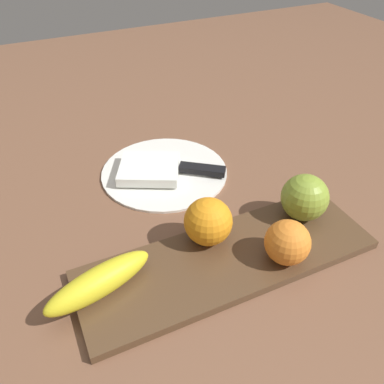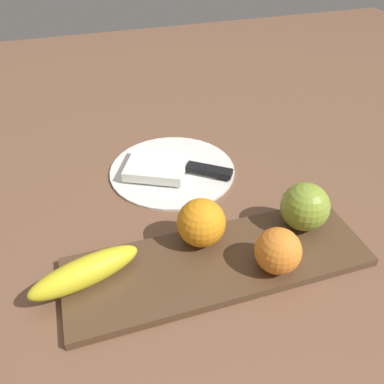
{
  "view_description": "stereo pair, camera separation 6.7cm",
  "coord_description": "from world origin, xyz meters",
  "px_view_note": "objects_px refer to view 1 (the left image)",
  "views": [
    {
      "loc": [
        0.23,
        0.36,
        0.46
      ],
      "look_at": [
        0.01,
        -0.11,
        0.04
      ],
      "focal_mm": 37.18,
      "sensor_mm": 36.0,
      "label": 1
    },
    {
      "loc": [
        0.17,
        0.39,
        0.46
      ],
      "look_at": [
        0.01,
        -0.11,
        0.04
      ],
      "focal_mm": 37.18,
      "sensor_mm": 36.0,
      "label": 2
    }
  ],
  "objects_px": {
    "orange_near_apple": "(208,221)",
    "orange_near_banana": "(287,242)",
    "fruit_tray": "(228,259)",
    "banana": "(99,280)",
    "knife": "(194,169)",
    "apple": "(305,197)",
    "dinner_plate": "(164,171)",
    "folded_napkin": "(149,169)"
  },
  "relations": [
    {
      "from": "orange_near_apple",
      "to": "orange_near_banana",
      "type": "distance_m",
      "value": 0.12
    },
    {
      "from": "fruit_tray",
      "to": "banana",
      "type": "distance_m",
      "value": 0.19
    },
    {
      "from": "knife",
      "to": "banana",
      "type": "bearing_deg",
      "value": 77.01
    },
    {
      "from": "apple",
      "to": "dinner_plate",
      "type": "relative_size",
      "value": 0.31
    },
    {
      "from": "dinner_plate",
      "to": "apple",
      "type": "bearing_deg",
      "value": 124.08
    },
    {
      "from": "banana",
      "to": "knife",
      "type": "height_order",
      "value": "banana"
    },
    {
      "from": "knife",
      "to": "orange_near_apple",
      "type": "bearing_deg",
      "value": 107.35
    },
    {
      "from": "banana",
      "to": "folded_napkin",
      "type": "relative_size",
      "value": 1.41
    },
    {
      "from": "orange_near_apple",
      "to": "orange_near_banana",
      "type": "xyz_separation_m",
      "value": [
        -0.09,
        0.08,
        -0.0
      ]
    },
    {
      "from": "fruit_tray",
      "to": "folded_napkin",
      "type": "distance_m",
      "value": 0.26
    },
    {
      "from": "knife",
      "to": "dinner_plate",
      "type": "bearing_deg",
      "value": 3.46
    },
    {
      "from": "apple",
      "to": "orange_near_apple",
      "type": "distance_m",
      "value": 0.17
    },
    {
      "from": "banana",
      "to": "dinner_plate",
      "type": "bearing_deg",
      "value": 36.17
    },
    {
      "from": "apple",
      "to": "knife",
      "type": "xyz_separation_m",
      "value": [
        0.11,
        -0.2,
        -0.04
      ]
    },
    {
      "from": "folded_napkin",
      "to": "knife",
      "type": "xyz_separation_m",
      "value": [
        -0.08,
        0.03,
        -0.0
      ]
    },
    {
      "from": "apple",
      "to": "folded_napkin",
      "type": "distance_m",
      "value": 0.3
    },
    {
      "from": "banana",
      "to": "orange_near_apple",
      "type": "bearing_deg",
      "value": -7.15
    },
    {
      "from": "banana",
      "to": "folded_napkin",
      "type": "xyz_separation_m",
      "value": [
        -0.16,
        -0.24,
        -0.02
      ]
    },
    {
      "from": "fruit_tray",
      "to": "banana",
      "type": "xyz_separation_m",
      "value": [
        0.19,
        -0.02,
        0.03
      ]
    },
    {
      "from": "apple",
      "to": "banana",
      "type": "height_order",
      "value": "apple"
    },
    {
      "from": "fruit_tray",
      "to": "orange_near_banana",
      "type": "xyz_separation_m",
      "value": [
        -0.07,
        0.04,
        0.04
      ]
    },
    {
      "from": "folded_napkin",
      "to": "orange_near_apple",
      "type": "bearing_deg",
      "value": 95.03
    },
    {
      "from": "apple",
      "to": "folded_napkin",
      "type": "xyz_separation_m",
      "value": [
        0.19,
        -0.23,
        -0.03
      ]
    },
    {
      "from": "orange_near_banana",
      "to": "folded_napkin",
      "type": "height_order",
      "value": "orange_near_banana"
    },
    {
      "from": "banana",
      "to": "knife",
      "type": "xyz_separation_m",
      "value": [
        -0.24,
        -0.21,
        -0.02
      ]
    },
    {
      "from": "apple",
      "to": "dinner_plate",
      "type": "bearing_deg",
      "value": -55.92
    },
    {
      "from": "dinner_plate",
      "to": "orange_near_banana",
      "type": "bearing_deg",
      "value": 103.86
    },
    {
      "from": "banana",
      "to": "dinner_plate",
      "type": "distance_m",
      "value": 0.31
    },
    {
      "from": "fruit_tray",
      "to": "apple",
      "type": "relative_size",
      "value": 5.88
    },
    {
      "from": "banana",
      "to": "orange_near_banana",
      "type": "relative_size",
      "value": 2.36
    },
    {
      "from": "dinner_plate",
      "to": "folded_napkin",
      "type": "distance_m",
      "value": 0.03
    },
    {
      "from": "folded_napkin",
      "to": "fruit_tray",
      "type": "bearing_deg",
      "value": 96.82
    },
    {
      "from": "orange_near_apple",
      "to": "dinner_plate",
      "type": "relative_size",
      "value": 0.3
    },
    {
      "from": "orange_near_banana",
      "to": "apple",
      "type": "bearing_deg",
      "value": -140.22
    },
    {
      "from": "apple",
      "to": "orange_near_banana",
      "type": "relative_size",
      "value": 1.15
    },
    {
      "from": "apple",
      "to": "orange_near_apple",
      "type": "height_order",
      "value": "apple"
    },
    {
      "from": "orange_near_apple",
      "to": "folded_napkin",
      "type": "distance_m",
      "value": 0.22
    },
    {
      "from": "apple",
      "to": "orange_near_banana",
      "type": "xyz_separation_m",
      "value": [
        0.08,
        0.07,
        -0.01
      ]
    },
    {
      "from": "knife",
      "to": "folded_napkin",
      "type": "bearing_deg",
      "value": 14.55
    },
    {
      "from": "dinner_plate",
      "to": "knife",
      "type": "distance_m",
      "value": 0.06
    },
    {
      "from": "fruit_tray",
      "to": "knife",
      "type": "relative_size",
      "value": 2.88
    },
    {
      "from": "dinner_plate",
      "to": "banana",
      "type": "bearing_deg",
      "value": 51.48
    }
  ]
}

